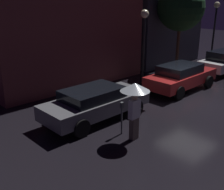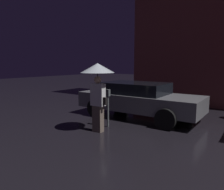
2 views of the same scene
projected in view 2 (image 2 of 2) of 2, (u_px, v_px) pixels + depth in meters
The scene contains 3 objects.
parked_car_grey at pixel (138, 99), 8.32m from camera, with size 4.67×2.00×1.34m.
pedestrian_with_umbrella at pixel (98, 79), 6.45m from camera, with size 1.01×1.01×2.08m.
parking_meter at pixel (108, 104), 7.05m from camera, with size 0.12×0.10×1.24m.
Camera 2 is at (-0.83, -5.82, 2.07)m, focal length 35.00 mm.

